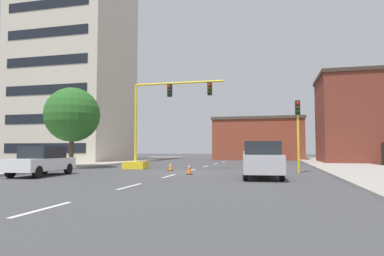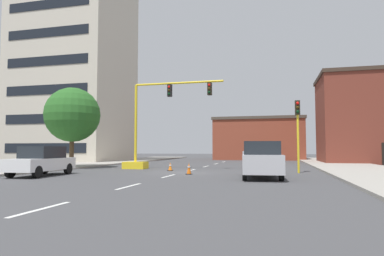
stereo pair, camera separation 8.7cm
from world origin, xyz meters
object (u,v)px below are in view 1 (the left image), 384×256
object	(u,v)px
traffic_cone_roadside_b	(189,169)
traffic_light_pole_right	(298,120)
traffic_signal_gantry	(147,141)
tree_left_near	(72,115)
sedan_white_near_left	(42,161)
traffic_cone_roadside_a	(170,167)
pickup_truck_silver	(261,160)

from	to	relation	value
traffic_cone_roadside_b	traffic_light_pole_right	bearing A→B (deg)	22.43
traffic_signal_gantry	tree_left_near	distance (m)	6.77
tree_left_near	sedan_white_near_left	distance (m)	8.49
tree_left_near	sedan_white_near_left	size ratio (longest dim) A/B	1.45
tree_left_near	traffic_cone_roadside_a	bearing A→B (deg)	-6.85
traffic_light_pole_right	sedan_white_near_left	xyz separation A→B (m)	(-14.93, -5.96, -2.64)
traffic_cone_roadside_a	traffic_cone_roadside_b	bearing A→B (deg)	-53.81
traffic_cone_roadside_a	traffic_cone_roadside_b	size ratio (longest dim) A/B	0.85
tree_left_near	traffic_cone_roadside_b	world-z (taller)	tree_left_near
traffic_light_pole_right	pickup_truck_silver	distance (m)	5.41
traffic_cone_roadside_b	tree_left_near	bearing A→B (deg)	159.92
sedan_white_near_left	traffic_cone_roadside_a	world-z (taller)	sedan_white_near_left
traffic_cone_roadside_b	pickup_truck_silver	bearing A→B (deg)	-17.61
traffic_cone_roadside_a	sedan_white_near_left	bearing A→B (deg)	-134.45
pickup_truck_silver	traffic_cone_roadside_b	bearing A→B (deg)	162.39
traffic_cone_roadside_a	traffic_cone_roadside_b	world-z (taller)	traffic_cone_roadside_b
pickup_truck_silver	sedan_white_near_left	distance (m)	12.79
tree_left_near	traffic_cone_roadside_b	distance (m)	12.40
traffic_signal_gantry	pickup_truck_silver	bearing A→B (deg)	-33.51
traffic_signal_gantry	tree_left_near	size ratio (longest dim) A/B	1.21
traffic_signal_gantry	sedan_white_near_left	size ratio (longest dim) A/B	1.74
traffic_signal_gantry	traffic_cone_roadside_a	world-z (taller)	traffic_signal_gantry
sedan_white_near_left	traffic_cone_roadside_b	world-z (taller)	sedan_white_near_left
traffic_signal_gantry	tree_left_near	world-z (taller)	traffic_signal_gantry
tree_left_near	pickup_truck_silver	size ratio (longest dim) A/B	1.20
traffic_light_pole_right	traffic_cone_roadside_a	distance (m)	9.47
pickup_truck_silver	traffic_cone_roadside_b	xyz separation A→B (m)	(-4.47, 1.42, -0.62)
traffic_cone_roadside_a	pickup_truck_silver	bearing A→B (deg)	-33.42
traffic_signal_gantry	pickup_truck_silver	xyz separation A→B (m)	(9.11, -6.03, -1.21)
traffic_signal_gantry	traffic_light_pole_right	size ratio (longest dim) A/B	1.67
traffic_signal_gantry	sedan_white_near_left	distance (m)	8.66
traffic_light_pole_right	sedan_white_near_left	world-z (taller)	traffic_light_pole_right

